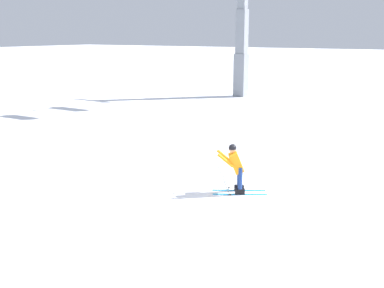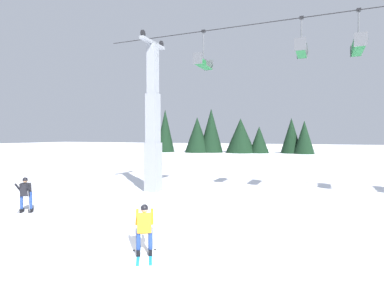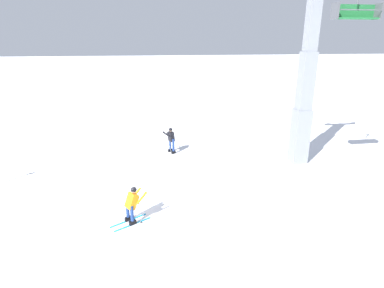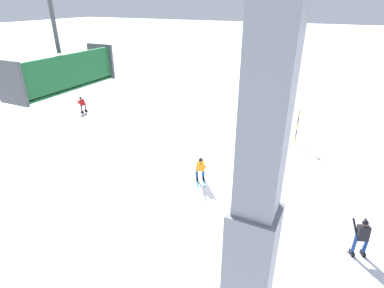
# 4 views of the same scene
# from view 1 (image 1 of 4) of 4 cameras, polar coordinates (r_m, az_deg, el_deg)

# --- Properties ---
(ground_plane) EXTENTS (260.00, 260.00, 0.00)m
(ground_plane) POSITION_cam_1_polar(r_m,az_deg,el_deg) (12.98, 5.67, -7.52)
(ground_plane) COLOR white
(skier_carving_main) EXTENTS (1.23, 1.59, 1.58)m
(skier_carving_main) POSITION_cam_1_polar(r_m,az_deg,el_deg) (13.81, 5.30, -2.57)
(skier_carving_main) COLOR #198CCC
(skier_carving_main) RESTS_ON ground_plane
(lift_tower_far) EXTENTS (0.85, 2.99, 9.88)m
(lift_tower_far) POSITION_cam_1_polar(r_m,az_deg,el_deg) (35.06, 6.03, 12.39)
(lift_tower_far) COLOR gray
(lift_tower_far) RESTS_ON ground_plane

